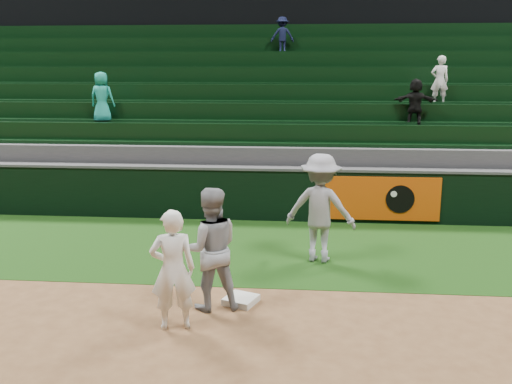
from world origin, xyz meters
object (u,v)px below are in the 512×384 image
at_px(first_base, 241,300).
at_px(base_coach, 320,208).
at_px(first_baseman, 173,270).
at_px(baserunner, 210,249).

xyz_separation_m(first_base, base_coach, (1.23, 2.06, 0.96)).
distance_m(first_base, base_coach, 2.58).
height_order(first_base, base_coach, base_coach).
relative_size(first_base, first_baseman, 0.26).
bearing_deg(base_coach, first_base, 71.90).
height_order(baserunner, base_coach, base_coach).
bearing_deg(base_coach, first_baseman, 68.19).
bearing_deg(first_base, base_coach, 59.10).
bearing_deg(baserunner, first_base, -170.56).
distance_m(first_base, first_baseman, 1.46).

